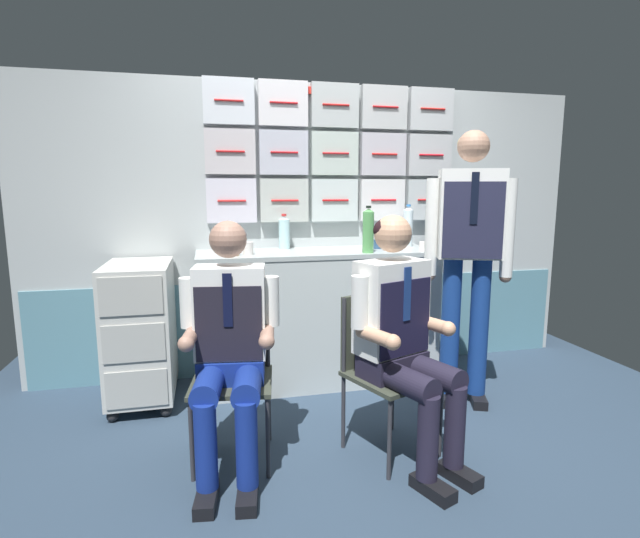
# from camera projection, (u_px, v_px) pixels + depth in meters

# --- Properties ---
(ground) EXTENTS (4.80, 4.80, 0.04)m
(ground) POSITION_uv_depth(u_px,v_px,m) (373.00, 461.00, 2.53)
(ground) COLOR #29394B
(galley_bulkhead) EXTENTS (4.20, 0.14, 2.15)m
(galley_bulkhead) POSITION_uv_depth(u_px,v_px,m) (318.00, 225.00, 3.66)
(galley_bulkhead) COLOR #ACB4B5
(galley_bulkhead) RESTS_ON ground
(galley_counter) EXTENTS (1.70, 0.53, 0.96)m
(galley_counter) POSITION_uv_depth(u_px,v_px,m) (319.00, 316.00, 3.49)
(galley_counter) COLOR #B2BBBC
(galley_counter) RESTS_ON ground
(service_trolley) EXTENTS (0.40, 0.65, 0.92)m
(service_trolley) POSITION_uv_depth(u_px,v_px,m) (141.00, 329.00, 3.13)
(service_trolley) COLOR black
(service_trolley) RESTS_ON ground
(folding_chair_left) EXTENTS (0.45, 0.45, 0.83)m
(folding_chair_left) POSITION_uv_depth(u_px,v_px,m) (233.00, 359.00, 2.52)
(folding_chair_left) COLOR #2D2D33
(folding_chair_left) RESTS_ON ground
(crew_member_left) EXTENTS (0.49, 0.63, 1.24)m
(crew_member_left) POSITION_uv_depth(u_px,v_px,m) (229.00, 338.00, 2.34)
(crew_member_left) COLOR black
(crew_member_left) RESTS_ON ground
(folding_chair_right) EXTENTS (0.52, 0.52, 0.83)m
(folding_chair_right) POSITION_uv_depth(u_px,v_px,m) (380.00, 355.00, 2.57)
(folding_chair_right) COLOR #2D2D33
(folding_chair_right) RESTS_ON ground
(crew_member_right) EXTENTS (0.55, 0.69, 1.26)m
(crew_member_right) POSITION_uv_depth(u_px,v_px,m) (402.00, 329.00, 2.42)
(crew_member_right) COLOR black
(crew_member_right) RESTS_ON ground
(crew_member_standing) EXTENTS (0.52, 0.37, 1.75)m
(crew_member_standing) POSITION_uv_depth(u_px,v_px,m) (469.00, 243.00, 3.04)
(crew_member_standing) COLOR black
(crew_member_standing) RESTS_ON ground
(water_bottle_short) EXTENTS (0.08, 0.08, 0.32)m
(water_bottle_short) POSITION_uv_depth(u_px,v_px,m) (368.00, 230.00, 3.28)
(water_bottle_short) COLOR #529B53
(water_bottle_short) RESTS_ON galley_counter
(water_bottle_blue_cap) EXTENTS (0.07, 0.07, 0.32)m
(water_bottle_blue_cap) POSITION_uv_depth(u_px,v_px,m) (408.00, 227.00, 3.64)
(water_bottle_blue_cap) COLOR silver
(water_bottle_blue_cap) RESTS_ON galley_counter
(water_bottle_clear) EXTENTS (0.08, 0.08, 0.26)m
(water_bottle_clear) POSITION_uv_depth(u_px,v_px,m) (284.00, 232.00, 3.50)
(water_bottle_clear) COLOR #ACD6DD
(water_bottle_clear) RESTS_ON galley_counter
(paper_cup_blue) EXTENTS (0.07, 0.07, 0.07)m
(paper_cup_blue) POSITION_uv_depth(u_px,v_px,m) (378.00, 244.00, 3.53)
(paper_cup_blue) COLOR navy
(paper_cup_blue) RESTS_ON galley_counter
(coffee_cup_white) EXTENTS (0.06, 0.06, 0.06)m
(coffee_cup_white) POSITION_uv_depth(u_px,v_px,m) (423.00, 246.00, 3.42)
(coffee_cup_white) COLOR silver
(coffee_cup_white) RESTS_ON galley_counter
(paper_cup_tan) EXTENTS (0.07, 0.07, 0.09)m
(paper_cup_tan) POSITION_uv_depth(u_px,v_px,m) (248.00, 248.00, 3.18)
(paper_cup_tan) COLOR silver
(paper_cup_tan) RESTS_ON galley_counter
(espresso_cup_small) EXTENTS (0.07, 0.07, 0.08)m
(espresso_cup_small) POSITION_uv_depth(u_px,v_px,m) (234.00, 249.00, 3.14)
(espresso_cup_small) COLOR tan
(espresso_cup_small) RESTS_ON galley_counter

